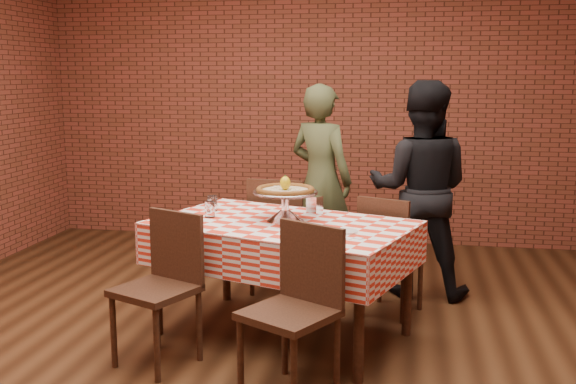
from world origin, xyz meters
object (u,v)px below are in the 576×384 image
at_px(chair_near_left, 155,291).
at_px(diner_black, 420,189).
at_px(chair_near_right, 289,314).
at_px(pizza_stand, 285,206).
at_px(chair_far_right, 392,254).
at_px(condiment_caddy, 315,205).
at_px(water_glass_right, 212,203).
at_px(table, 282,280).
at_px(pizza, 285,191).
at_px(chair_far_left, 282,234).
at_px(diner_olive, 321,180).
at_px(water_glass_left, 210,209).

xyz_separation_m(chair_near_left, diner_black, (1.52, 1.59, 0.38)).
distance_m(chair_near_right, diner_black, 1.99).
bearing_deg(pizza_stand, chair_far_right, 37.43).
bearing_deg(diner_black, condiment_caddy, 51.64).
xyz_separation_m(water_glass_right, chair_far_right, (1.22, 0.30, -0.38)).
distance_m(table, pizza, 0.58).
height_order(chair_near_left, chair_far_left, chair_far_left).
relative_size(water_glass_right, diner_olive, 0.07).
relative_size(pizza, chair_far_left, 0.41).
relative_size(water_glass_left, condiment_caddy, 0.85).
bearing_deg(chair_near_right, chair_near_left, -167.06).
xyz_separation_m(table, pizza, (0.01, 0.04, 0.58)).
height_order(chair_near_right, diner_olive, diner_olive).
height_order(water_glass_left, chair_near_left, chair_near_left).
relative_size(table, diner_black, 0.96).
bearing_deg(table, chair_far_right, 38.75).
xyz_separation_m(condiment_caddy, chair_near_right, (0.02, -1.09, -0.37)).
xyz_separation_m(chair_near_right, diner_black, (0.69, 1.83, 0.37)).
bearing_deg(chair_far_right, pizza_stand, 59.33).
bearing_deg(water_glass_left, chair_far_right, 22.71).
height_order(water_glass_left, condiment_caddy, condiment_caddy).
bearing_deg(chair_near_left, water_glass_left, 100.76).
relative_size(pizza, chair_far_right, 0.44).
relative_size(pizza_stand, chair_near_right, 0.47).
bearing_deg(chair_far_left, chair_far_right, 162.83).
height_order(water_glass_left, diner_olive, diner_olive).
distance_m(condiment_caddy, chair_far_right, 0.71).
xyz_separation_m(condiment_caddy, diner_olive, (-0.11, 1.19, -0.02)).
relative_size(pizza_stand, pizza, 1.14).
height_order(pizza, condiment_caddy, pizza).
bearing_deg(diner_black, water_glass_left, 40.01).
relative_size(table, pizza_stand, 3.70).
distance_m(chair_near_right, chair_far_right, 1.46).
bearing_deg(chair_near_left, diner_olive, 94.94).
distance_m(pizza, water_glass_right, 0.61).
distance_m(table, condiment_caddy, 0.55).
distance_m(table, water_glass_right, 0.73).
bearing_deg(chair_near_right, water_glass_right, 153.66).
height_order(table, chair_near_right, chair_near_right).
bearing_deg(condiment_caddy, diner_black, 79.12).
xyz_separation_m(water_glass_left, diner_black, (1.37, 0.96, 0.01)).
xyz_separation_m(water_glass_left, chair_near_right, (0.68, -0.87, -0.36)).
distance_m(condiment_caddy, chair_near_right, 1.15).
height_order(chair_near_right, chair_far_left, chair_far_left).
height_order(water_glass_left, chair_far_right, water_glass_left).
height_order(water_glass_right, condiment_caddy, condiment_caddy).
height_order(table, water_glass_right, water_glass_right).
bearing_deg(diner_olive, chair_near_right, 120.38).
distance_m(water_glass_right, chair_near_right, 1.34).
bearing_deg(chair_far_right, diner_black, -90.41).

